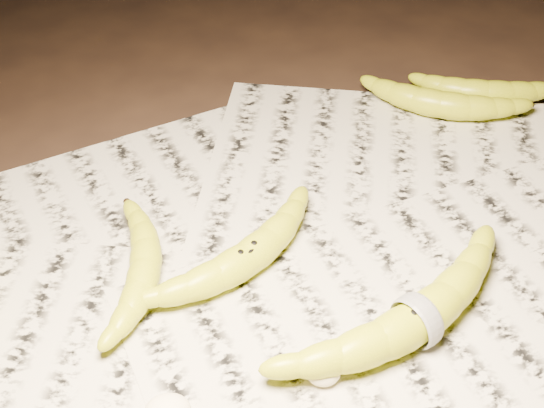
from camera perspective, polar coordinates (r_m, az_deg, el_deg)
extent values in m
plane|color=black|center=(0.77, 1.30, -4.24)|extent=(3.00, 3.00, 0.00)
cube|color=beige|center=(0.75, 1.88, -5.84)|extent=(0.90, 0.70, 0.01)
torus|color=white|center=(0.70, 10.87, -8.44)|extent=(0.03, 0.05, 0.05)
ellipsoid|color=beige|center=(0.64, -7.91, -15.00)|extent=(0.04, 0.03, 0.02)
ellipsoid|color=beige|center=(0.66, 3.94, -12.42)|extent=(0.03, 0.02, 0.02)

